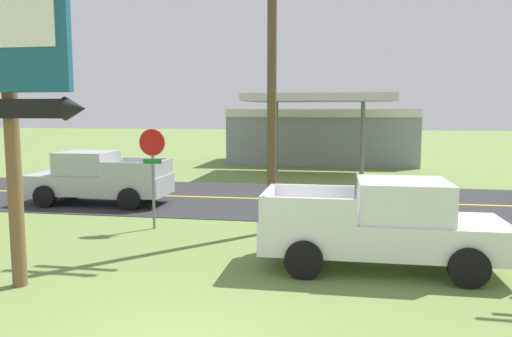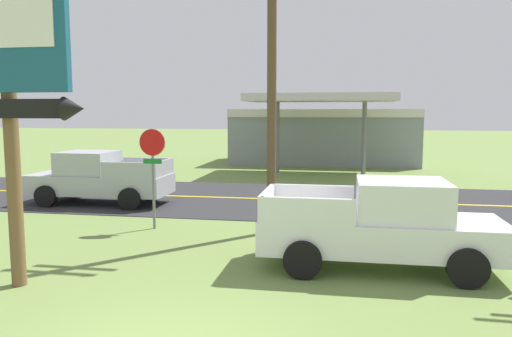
{
  "view_description": "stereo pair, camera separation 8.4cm",
  "coord_description": "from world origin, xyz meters",
  "px_view_note": "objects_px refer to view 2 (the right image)",
  "views": [
    {
      "loc": [
        2.37,
        -5.99,
        3.43
      ],
      "look_at": [
        0.0,
        8.0,
        1.8
      ],
      "focal_mm": 34.66,
      "sensor_mm": 36.0,
      "label": 1
    },
    {
      "loc": [
        2.45,
        -5.97,
        3.43
      ],
      "look_at": [
        0.0,
        8.0,
        1.8
      ],
      "focal_mm": 34.66,
      "sensor_mm": 36.0,
      "label": 2
    }
  ],
  "objects_px": {
    "stop_sign": "(153,160)",
    "pickup_silver_on_road": "(98,178)",
    "utility_pole": "(272,55)",
    "pickup_white_parked_on_lawn": "(383,225)",
    "motel_sign": "(5,62)",
    "gas_station": "(324,134)"
  },
  "relations": [
    {
      "from": "motel_sign",
      "to": "utility_pole",
      "type": "relative_size",
      "value": 0.69
    },
    {
      "from": "stop_sign",
      "to": "pickup_white_parked_on_lawn",
      "type": "height_order",
      "value": "stop_sign"
    },
    {
      "from": "stop_sign",
      "to": "pickup_white_parked_on_lawn",
      "type": "bearing_deg",
      "value": -22.64
    },
    {
      "from": "stop_sign",
      "to": "pickup_silver_on_road",
      "type": "relative_size",
      "value": 0.57
    },
    {
      "from": "motel_sign",
      "to": "gas_station",
      "type": "relative_size",
      "value": 0.54
    },
    {
      "from": "gas_station",
      "to": "pickup_silver_on_road",
      "type": "relative_size",
      "value": 2.31
    },
    {
      "from": "pickup_white_parked_on_lawn",
      "to": "pickup_silver_on_road",
      "type": "height_order",
      "value": "same"
    },
    {
      "from": "utility_pole",
      "to": "pickup_white_parked_on_lawn",
      "type": "relative_size",
      "value": 1.79
    },
    {
      "from": "motel_sign",
      "to": "utility_pole",
      "type": "bearing_deg",
      "value": 51.17
    },
    {
      "from": "gas_station",
      "to": "pickup_white_parked_on_lawn",
      "type": "xyz_separation_m",
      "value": [
        2.15,
        -22.48,
        -0.98
      ]
    },
    {
      "from": "stop_sign",
      "to": "gas_station",
      "type": "bearing_deg",
      "value": 78.07
    },
    {
      "from": "motel_sign",
      "to": "stop_sign",
      "type": "distance_m",
      "value": 5.7
    },
    {
      "from": "utility_pole",
      "to": "pickup_white_parked_on_lawn",
      "type": "bearing_deg",
      "value": -44.3
    },
    {
      "from": "pickup_white_parked_on_lawn",
      "to": "pickup_silver_on_road",
      "type": "distance_m",
      "value": 11.58
    },
    {
      "from": "motel_sign",
      "to": "stop_sign",
      "type": "xyz_separation_m",
      "value": [
        0.79,
        5.14,
        -2.33
      ]
    },
    {
      "from": "motel_sign",
      "to": "pickup_silver_on_road",
      "type": "distance_m",
      "value": 9.61
    },
    {
      "from": "stop_sign",
      "to": "gas_station",
      "type": "xyz_separation_m",
      "value": [
        4.19,
        19.84,
        -0.08
      ]
    },
    {
      "from": "stop_sign",
      "to": "utility_pole",
      "type": "bearing_deg",
      "value": 2.55
    },
    {
      "from": "motel_sign",
      "to": "pickup_silver_on_road",
      "type": "bearing_deg",
      "value": 107.72
    },
    {
      "from": "motel_sign",
      "to": "gas_station",
      "type": "height_order",
      "value": "motel_sign"
    },
    {
      "from": "utility_pole",
      "to": "pickup_silver_on_road",
      "type": "bearing_deg",
      "value": 155.01
    },
    {
      "from": "utility_pole",
      "to": "gas_station",
      "type": "xyz_separation_m",
      "value": [
        0.72,
        19.68,
        -3.05
      ]
    }
  ]
}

